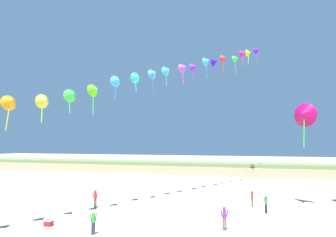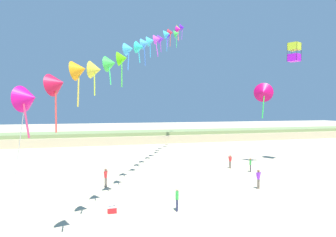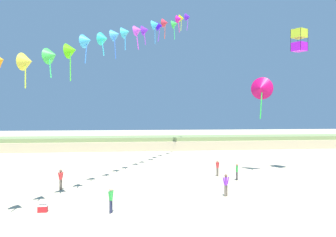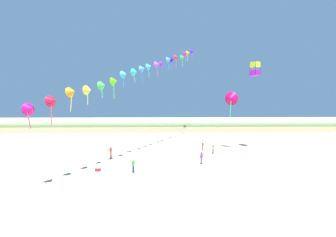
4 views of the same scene
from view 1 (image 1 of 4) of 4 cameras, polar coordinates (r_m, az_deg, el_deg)
dune_ridge at (r=58.45m, az=9.30°, el=-9.33°), size 120.00×8.16×2.17m
person_near_left at (r=29.93m, az=15.73°, el=-14.21°), size 0.27×0.53×1.56m
person_near_right at (r=21.91m, az=10.69°, el=-17.88°), size 0.56×0.22×1.60m
person_mid_center at (r=21.27m, az=-14.03°, el=-18.33°), size 0.35×0.50×1.54m
person_far_left at (r=27.69m, az=18.15°, el=-15.04°), size 0.33×0.48×1.49m
person_far_right at (r=29.38m, az=-13.69°, el=-14.37°), size 0.40×0.50×1.61m
kite_banner_string at (r=33.24m, az=0.15°, el=9.04°), size 20.87×38.02×21.34m
large_kite_low_lead at (r=30.90m, az=24.38°, el=0.64°), size 2.27×1.94×4.23m
beach_cooler at (r=24.34m, az=-21.79°, el=-18.00°), size 0.58×0.41×0.46m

